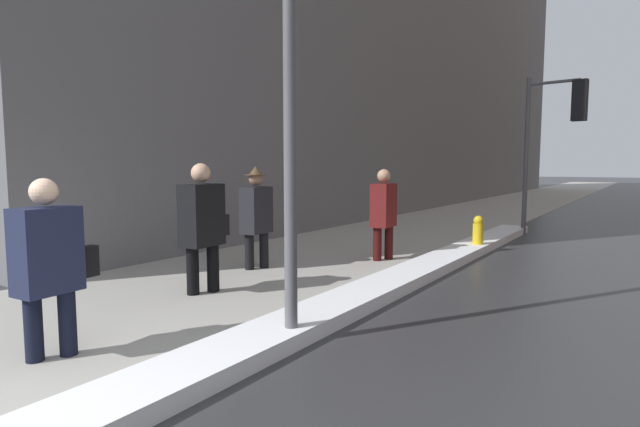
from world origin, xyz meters
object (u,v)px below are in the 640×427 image
at_px(pedestrian_in_fedora, 256,213).
at_px(pedestrian_nearside, 383,210).
at_px(pedestrian_trailing, 203,222).
at_px(fire_hydrant, 478,234).
at_px(traffic_light_near, 559,121).
at_px(pedestrian_with_shoulder_bag, 49,260).

distance_m(pedestrian_in_fedora, pedestrian_nearside, 2.23).
height_order(pedestrian_trailing, fire_hydrant, pedestrian_trailing).
height_order(traffic_light_near, pedestrian_with_shoulder_bag, traffic_light_near).
bearing_deg(pedestrian_in_fedora, pedestrian_with_shoulder_bag, 10.50).
bearing_deg(pedestrian_nearside, pedestrian_in_fedora, -41.09).
distance_m(traffic_light_near, pedestrian_with_shoulder_bag, 10.78).
height_order(pedestrian_in_fedora, fire_hydrant, pedestrian_in_fedora).
distance_m(pedestrian_with_shoulder_bag, pedestrian_in_fedora, 3.91).
relative_size(traffic_light_near, pedestrian_nearside, 2.32).
relative_size(traffic_light_near, pedestrian_with_shoulder_bag, 2.38).
distance_m(pedestrian_in_fedora, fire_hydrant, 4.35).
height_order(pedestrian_trailing, pedestrian_nearside, pedestrian_trailing).
relative_size(pedestrian_nearside, fire_hydrant, 2.26).
xyz_separation_m(pedestrian_nearside, fire_hydrant, (1.12, 1.76, -0.53)).
bearing_deg(pedestrian_with_shoulder_bag, traffic_light_near, 163.00).
relative_size(traffic_light_near, fire_hydrant, 5.26).
height_order(traffic_light_near, pedestrian_nearside, traffic_light_near).
relative_size(pedestrian_with_shoulder_bag, pedestrian_trailing, 0.92).
bearing_deg(pedestrian_with_shoulder_bag, pedestrian_in_fedora, -169.50).
xyz_separation_m(pedestrian_in_fedora, pedestrian_nearside, (1.33, 1.79, -0.02)).
height_order(pedestrian_in_fedora, pedestrian_nearside, pedestrian_in_fedora).
bearing_deg(pedestrian_nearside, traffic_light_near, 153.08).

